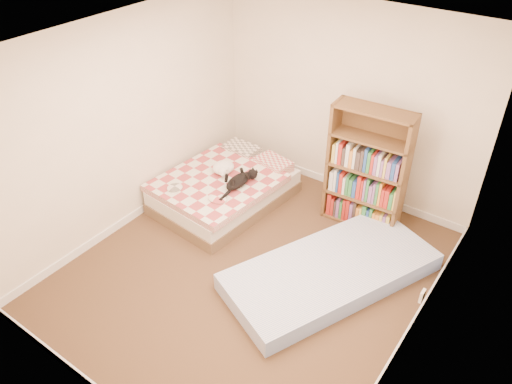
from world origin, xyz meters
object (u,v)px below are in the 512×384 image
Objects in this scene: bookshelf at (365,183)px; white_dog at (223,168)px; floor_mattress at (331,272)px; bed at (226,188)px; black_cat at (240,180)px.

bookshelf is 1.78m from white_dog.
floor_mattress is (0.19, -1.12, -0.46)m from bookshelf.
white_dog reaches higher than bed.
bookshelf is 4.75× the size of white_dog.
black_cat is at bearing -154.85° from bookshelf.
floor_mattress is (1.80, -0.48, -0.11)m from bed.
floor_mattress is 1.96m from white_dog.
white_dog is at bearing 179.65° from black_cat.
bed is 0.28m from white_dog.
bed is 1.87m from floor_mattress.
floor_mattress is 1.61m from black_cat.
bed is at bearing -16.53° from white_dog.
black_cat is 2.15× the size of white_dog.
floor_mattress is at bearing -9.76° from bed.
bookshelf is 1.51m from black_cat.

